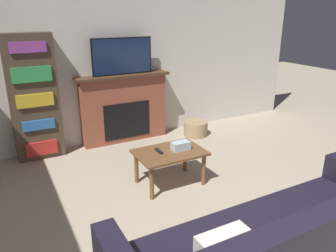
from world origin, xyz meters
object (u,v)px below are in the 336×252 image
fireplace (124,108)px  storage_basket (196,128)px  coffee_table (170,156)px  tv (122,56)px  bookshelf (34,98)px

fireplace → storage_basket: 1.26m
coffee_table → storage_basket: size_ratio=2.03×
fireplace → tv: size_ratio=1.56×
bookshelf → tv: bearing=0.1°
fireplace → storage_basket: fireplace is taller
tv → storage_basket: tv is taller
coffee_table → bookshelf: bookshelf is taller
fireplace → storage_basket: bearing=-17.9°
bookshelf → storage_basket: bearing=-8.0°
coffee_table → storage_basket: coffee_table is taller
fireplace → storage_basket: (1.13, -0.36, -0.43)m
fireplace → tv: 0.81m
fireplace → tv: (-0.00, -0.02, 0.81)m
fireplace → coffee_table: fireplace is taller
tv → coffee_table: size_ratio=1.17×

